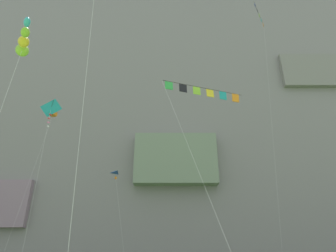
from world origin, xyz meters
TOP-DOWN VIEW (x-y plane):
  - cliff_face at (0.02, 63.63)m, footprint 180.00×22.41m
  - kite_box_upper_left at (-16.24, 33.82)m, footprint 1.17×4.78m
  - kite_windsock_upper_mid at (-7.69, 10.24)m, footprint 1.58×2.61m
  - kite_diamond_front_field at (-12.77, 25.32)m, footprint 2.93×5.21m
  - kite_banner_high_left at (11.66, 32.07)m, footprint 4.28×4.67m
  - kite_delta_far_left at (-7.66, 36.51)m, footprint 2.71×2.48m
  - kite_banner_mid_right at (1.05, 17.87)m, footprint 5.87×7.04m

SIDE VIEW (x-z plane):
  - kite_windsock_upper_mid at x=-7.69m, z-range 5.04..15.78m
  - kite_delta_far_left at x=-7.66m, z-range 5.28..16.90m
  - kite_banner_mid_right at x=1.05m, z-range 5.94..19.02m
  - kite_diamond_front_field at x=-12.77m, z-range 6.81..23.28m
  - kite_box_upper_left at x=-16.24m, z-range 9.37..29.73m
  - kite_banner_high_left at x=11.66m, z-range 13.87..48.47m
  - cliff_face at x=0.02m, z-range -0.06..81.99m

